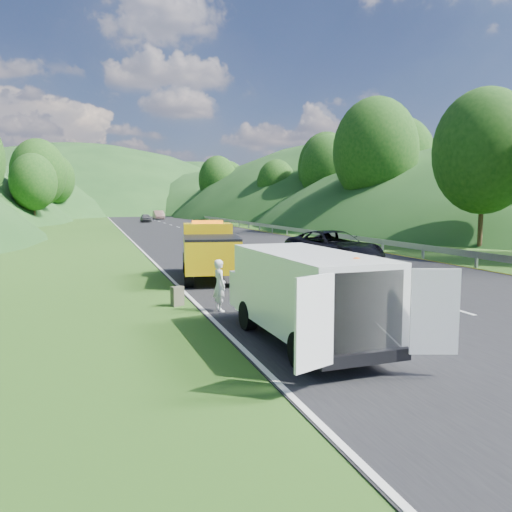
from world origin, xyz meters
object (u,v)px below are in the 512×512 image
object	(u,v)px
tow_truck	(209,251)
worker	(354,362)
child	(275,301)
passing_suv	(333,264)
woman	(220,312)
white_van	(304,292)
suitcase	(177,296)
spare_tire	(354,358)

from	to	relation	value
tow_truck	worker	distance (m)	11.13
child	passing_suv	size ratio (longest dim) A/B	0.16
woman	worker	world-z (taller)	worker
woman	white_van	bearing A→B (deg)	-171.50
white_van	passing_suv	world-z (taller)	white_van
white_van	passing_suv	size ratio (longest dim) A/B	0.98
white_van	woman	world-z (taller)	white_van
tow_truck	worker	world-z (taller)	tow_truck
suitcase	spare_tire	size ratio (longest dim) A/B	0.95
tow_truck	woman	world-z (taller)	tow_truck
tow_truck	suitcase	world-z (taller)	tow_truck
woman	passing_suv	distance (m)	11.74
white_van	suitcase	world-z (taller)	white_van
white_van	worker	size ratio (longest dim) A/B	2.97
tow_truck	passing_suv	size ratio (longest dim) A/B	0.95
worker	suitcase	bearing A→B (deg)	103.80
spare_tire	passing_suv	bearing A→B (deg)	64.67
white_van	child	size ratio (longest dim) A/B	6.20
worker	spare_tire	distance (m)	0.24
tow_truck	woman	bearing A→B (deg)	-90.91
woman	spare_tire	world-z (taller)	woman
white_van	suitcase	distance (m)	5.24
worker	child	bearing A→B (deg)	77.35
woman	suitcase	size ratio (longest dim) A/B	2.51
woman	child	distance (m)	2.16
woman	suitcase	world-z (taller)	woman
tow_truck	spare_tire	distance (m)	10.92
tow_truck	white_van	bearing A→B (deg)	-81.11
worker	passing_suv	bearing A→B (deg)	57.39
woman	spare_tire	size ratio (longest dim) A/B	2.39
white_van	woman	distance (m)	3.92
child	spare_tire	size ratio (longest dim) A/B	1.52
child	worker	xyz separation A→B (m)	(-0.56, -6.00, 0.00)
tow_truck	child	world-z (taller)	tow_truck
spare_tire	white_van	bearing A→B (deg)	111.12
woman	spare_tire	distance (m)	5.15
tow_truck	passing_suv	xyz separation A→B (m)	(6.88, 2.72, -1.13)
woman	worker	xyz separation A→B (m)	(1.41, -5.14, 0.00)
woman	passing_suv	size ratio (longest dim) A/B	0.25
tow_truck	suitcase	bearing A→B (deg)	-104.24
white_van	worker	bearing A→B (deg)	-76.83
passing_suv	white_van	bearing A→B (deg)	-126.11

